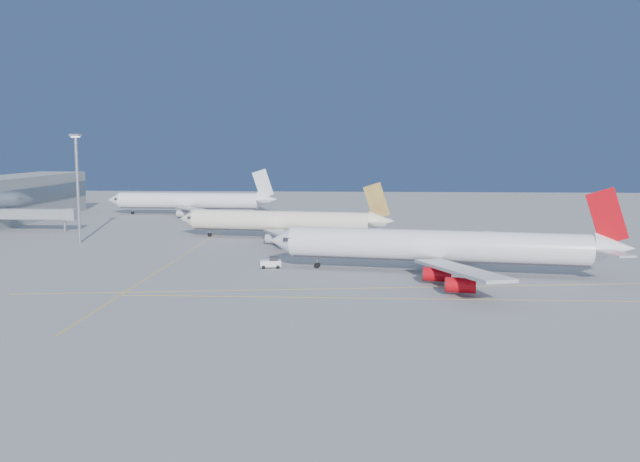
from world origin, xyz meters
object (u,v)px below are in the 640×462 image
at_px(airliner_etihad, 284,221).
at_px(pushback_tug, 271,263).
at_px(airliner_virgin, 444,247).
at_px(airliner_third, 192,201).
at_px(light_mast, 77,179).

height_order(airliner_etihad, pushback_tug, airliner_etihad).
bearing_deg(pushback_tug, airliner_virgin, -14.06).
height_order(airliner_third, light_mast, light_mast).
bearing_deg(airliner_etihad, light_mast, -159.25).
xyz_separation_m(pushback_tug, light_mast, (-54.83, 34.49, 15.61)).
xyz_separation_m(airliner_virgin, light_mast, (-90.22, 38.39, 11.35)).
xyz_separation_m(airliner_etihad, pushback_tug, (2.14, -46.04, -3.69)).
bearing_deg(light_mast, pushback_tug, -32.17).
bearing_deg(airliner_virgin, airliner_etihad, 136.47).
relative_size(pushback_tug, light_mast, 0.16).
distance_m(airliner_virgin, light_mast, 98.70).
relative_size(airliner_third, light_mast, 2.22).
bearing_deg(airliner_third, airliner_virgin, -54.33).
distance_m(airliner_third, light_mast, 76.63).
relative_size(airliner_etihad, pushback_tug, 13.29).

